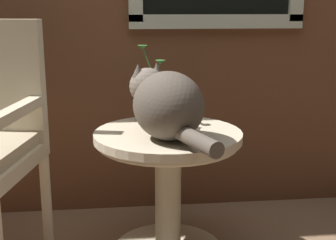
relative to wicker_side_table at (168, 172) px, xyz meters
name	(u,v)px	position (x,y,z in m)	size (l,w,h in m)	color
wicker_side_table	(168,172)	(0.00, 0.00, 0.00)	(0.62, 0.62, 0.56)	beige
cat	(166,104)	(-0.02, -0.09, 0.31)	(0.36, 0.61, 0.28)	brown
pewter_vase_with_ivy	(155,100)	(-0.04, 0.17, 0.28)	(0.15, 0.15, 0.34)	#99999E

